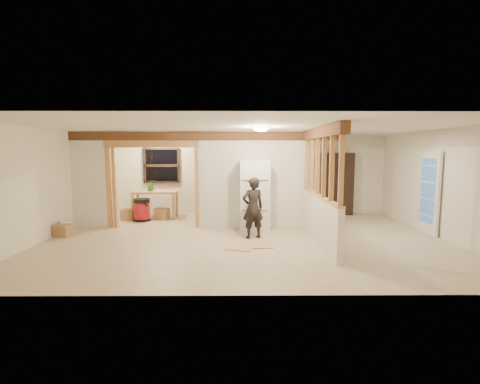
{
  "coord_description": "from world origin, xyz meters",
  "views": [
    {
      "loc": [
        -0.18,
        -7.85,
        1.97
      ],
      "look_at": [
        -0.13,
        0.4,
        1.02
      ],
      "focal_mm": 26.0,
      "sensor_mm": 36.0,
      "label": 1
    }
  ],
  "objects_px": {
    "woman": "(253,208)",
    "shop_vac": "(142,210)",
    "work_table": "(155,205)",
    "bookshelf": "(337,184)",
    "refrigerator": "(255,195)"
  },
  "relations": [
    {
      "from": "woman",
      "to": "shop_vac",
      "type": "height_order",
      "value": "woman"
    },
    {
      "from": "work_table",
      "to": "bookshelf",
      "type": "distance_m",
      "value": 5.66
    },
    {
      "from": "woman",
      "to": "bookshelf",
      "type": "distance_m",
      "value": 4.12
    },
    {
      "from": "bookshelf",
      "to": "shop_vac",
      "type": "bearing_deg",
      "value": -170.48
    },
    {
      "from": "work_table",
      "to": "bookshelf",
      "type": "xyz_separation_m",
      "value": [
        5.6,
        0.57,
        0.57
      ]
    },
    {
      "from": "refrigerator",
      "to": "work_table",
      "type": "bearing_deg",
      "value": 150.08
    },
    {
      "from": "woman",
      "to": "shop_vac",
      "type": "distance_m",
      "value": 3.73
    },
    {
      "from": "work_table",
      "to": "shop_vac",
      "type": "distance_m",
      "value": 0.51
    },
    {
      "from": "bookshelf",
      "to": "woman",
      "type": "bearing_deg",
      "value": -132.61
    },
    {
      "from": "shop_vac",
      "to": "bookshelf",
      "type": "distance_m",
      "value": 6.0
    },
    {
      "from": "refrigerator",
      "to": "work_table",
      "type": "height_order",
      "value": "refrigerator"
    },
    {
      "from": "work_table",
      "to": "refrigerator",
      "type": "bearing_deg",
      "value": -33.04
    },
    {
      "from": "woman",
      "to": "work_table",
      "type": "height_order",
      "value": "woman"
    },
    {
      "from": "work_table",
      "to": "shop_vac",
      "type": "relative_size",
      "value": 1.99
    },
    {
      "from": "woman",
      "to": "work_table",
      "type": "bearing_deg",
      "value": -60.35
    }
  ]
}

